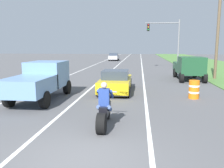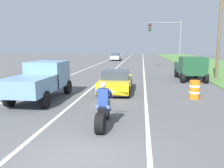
# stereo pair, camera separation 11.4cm
# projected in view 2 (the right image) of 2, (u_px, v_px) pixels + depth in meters

# --- Properties ---
(ground_plane) EXTENTS (160.00, 160.00, 0.00)m
(ground_plane) POSITION_uv_depth(u_px,v_px,m) (78.00, 159.00, 5.90)
(ground_plane) COLOR #565659
(lane_stripe_left_solid) EXTENTS (0.14, 120.00, 0.01)m
(lane_stripe_left_solid) POSITION_uv_depth(u_px,v_px,m) (80.00, 71.00, 26.15)
(lane_stripe_left_solid) COLOR white
(lane_stripe_left_solid) RESTS_ON ground
(lane_stripe_right_solid) EXTENTS (0.14, 120.00, 0.01)m
(lane_stripe_right_solid) POSITION_uv_depth(u_px,v_px,m) (144.00, 72.00, 25.25)
(lane_stripe_right_solid) COLOR white
(lane_stripe_right_solid) RESTS_ON ground
(lane_stripe_centre_dashed) EXTENTS (0.14, 120.00, 0.01)m
(lane_stripe_centre_dashed) POSITION_uv_depth(u_px,v_px,m) (111.00, 72.00, 25.70)
(lane_stripe_centre_dashed) COLOR white
(lane_stripe_centre_dashed) RESTS_ON ground
(motorcycle_with_rider) EXTENTS (0.70, 2.21, 1.62)m
(motorcycle_with_rider) POSITION_uv_depth(u_px,v_px,m) (103.00, 111.00, 8.07)
(motorcycle_with_rider) COLOR black
(motorcycle_with_rider) RESTS_ON ground
(sports_car_yellow) EXTENTS (1.84, 4.30, 1.37)m
(sports_car_yellow) POSITION_uv_depth(u_px,v_px,m) (116.00, 82.00, 14.46)
(sports_car_yellow) COLOR yellow
(sports_car_yellow) RESTS_ON ground
(pickup_truck_left_lane_light_blue) EXTENTS (2.02, 4.80, 1.98)m
(pickup_truck_left_lane_light_blue) POSITION_uv_depth(u_px,v_px,m) (41.00, 79.00, 12.25)
(pickup_truck_left_lane_light_blue) COLOR #6B93C6
(pickup_truck_left_lane_light_blue) RESTS_ON ground
(pickup_truck_right_shoulder_dark_green) EXTENTS (2.02, 4.80, 1.98)m
(pickup_truck_right_shoulder_dark_green) POSITION_uv_depth(u_px,v_px,m) (190.00, 67.00, 19.48)
(pickup_truck_right_shoulder_dark_green) COLOR #1E4C2D
(pickup_truck_right_shoulder_dark_green) RESTS_ON ground
(traffic_light_mast_near) EXTENTS (4.18, 0.34, 6.00)m
(traffic_light_mast_near) POSITION_uv_depth(u_px,v_px,m) (170.00, 37.00, 28.15)
(traffic_light_mast_near) COLOR gray
(traffic_light_mast_near) RESTS_ON ground
(utility_pole_roadside) EXTENTS (0.24, 0.24, 8.80)m
(utility_pole_roadside) POSITION_uv_depth(u_px,v_px,m) (220.00, 27.00, 19.25)
(utility_pole_roadside) COLOR brown
(utility_pole_roadside) RESTS_ON ground
(construction_barrel_nearest) EXTENTS (0.58, 0.58, 1.00)m
(construction_barrel_nearest) POSITION_uv_depth(u_px,v_px,m) (195.00, 89.00, 12.57)
(construction_barrel_nearest) COLOR orange
(construction_barrel_nearest) RESTS_ON ground
(distant_car_far_ahead) EXTENTS (1.80, 4.00, 1.50)m
(distant_car_far_ahead) POSITION_uv_depth(u_px,v_px,m) (116.00, 57.00, 45.88)
(distant_car_far_ahead) COLOR #B2B2B7
(distant_car_far_ahead) RESTS_ON ground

